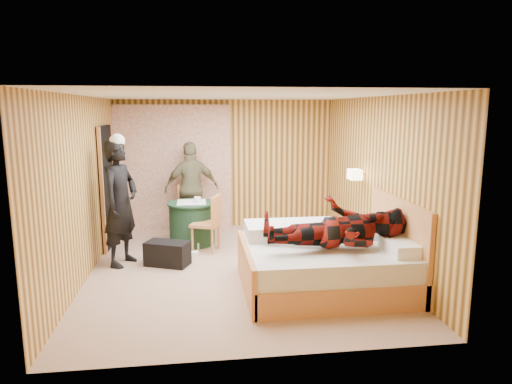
{
  "coord_description": "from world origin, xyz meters",
  "views": [
    {
      "loc": [
        -0.56,
        -6.42,
        2.31
      ],
      "look_at": [
        0.35,
        0.47,
        1.05
      ],
      "focal_mm": 32.0,
      "sensor_mm": 36.0,
      "label": 1
    }
  ],
  "objects": [
    {
      "name": "nightstand",
      "position": [
        1.88,
        0.11,
        0.27
      ],
      "size": [
        0.4,
        0.55,
        0.53
      ],
      "color": "#E7A15E",
      "rests_on": "floor"
    },
    {
      "name": "woman_standing",
      "position": [
        -1.69,
        0.4,
        0.94
      ],
      "size": [
        0.69,
        0.81,
        1.89
      ],
      "primitive_type": "imported",
      "rotation": [
        0.0,
        0.0,
        1.15
      ],
      "color": "black",
      "rests_on": "floor"
    },
    {
      "name": "cup_nightstand",
      "position": [
        1.88,
        0.24,
        0.57
      ],
      "size": [
        0.12,
        0.12,
        0.09
      ],
      "primitive_type": "imported",
      "rotation": [
        0.0,
        0.0,
        0.19
      ],
      "color": "white",
      "rests_on": "nightstand"
    },
    {
      "name": "book_lower",
      "position": [
        1.88,
        0.06,
        0.54
      ],
      "size": [
        0.25,
        0.27,
        0.02
      ],
      "primitive_type": "imported",
      "rotation": [
        0.0,
        0.0,
        0.46
      ],
      "color": "white",
      "rests_on": "nightstand"
    },
    {
      "name": "wall_lamp",
      "position": [
        1.92,
        0.45,
        1.3
      ],
      "size": [
        0.26,
        0.24,
        0.16
      ],
      "color": "gold",
      "rests_on": "wall_right"
    },
    {
      "name": "curtain",
      "position": [
        -1.0,
        2.43,
        1.2
      ],
      "size": [
        2.2,
        0.08,
        2.4
      ],
      "primitive_type": "cube",
      "color": "silver",
      "rests_on": "floor"
    },
    {
      "name": "wall_left",
      "position": [
        -2.1,
        0.0,
        1.25
      ],
      "size": [
        0.02,
        5.0,
        2.5
      ],
      "primitive_type": "cube",
      "color": "#F4BD5D",
      "rests_on": "floor"
    },
    {
      "name": "man_on_bed",
      "position": [
        1.15,
        -1.13,
        1.01
      ],
      "size": [
        0.86,
        0.67,
        1.77
      ],
      "primitive_type": "imported",
      "rotation": [
        0.0,
        1.57,
        0.0
      ],
      "color": "#640F09",
      "rests_on": "bed"
    },
    {
      "name": "bed",
      "position": [
        1.12,
        -0.9,
        0.34
      ],
      "size": [
        2.16,
        1.7,
        1.17
      ],
      "color": "#E7A15E",
      "rests_on": "floor"
    },
    {
      "name": "sneaker_right",
      "position": [
        -0.66,
        1.05,
        0.06
      ],
      "size": [
        0.27,
        0.17,
        0.11
      ],
      "primitive_type": "cube",
      "rotation": [
        0.0,
        0.0,
        -0.26
      ],
      "color": "white",
      "rests_on": "floor"
    },
    {
      "name": "sneaker_left",
      "position": [
        -0.68,
        0.52,
        0.05
      ],
      "size": [
        0.25,
        0.14,
        0.11
      ],
      "primitive_type": "cube",
      "rotation": [
        0.0,
        0.0,
        0.19
      ],
      "color": "white",
      "rests_on": "floor"
    },
    {
      "name": "wall_back",
      "position": [
        0.0,
        2.5,
        1.25
      ],
      "size": [
        4.2,
        0.02,
        2.5
      ],
      "primitive_type": "cube",
      "color": "#F4BD5D",
      "rests_on": "floor"
    },
    {
      "name": "round_table",
      "position": [
        -0.66,
        1.35,
        0.37
      ],
      "size": [
        0.84,
        0.84,
        0.74
      ],
      "color": "#20462B",
      "rests_on": "floor"
    },
    {
      "name": "floor",
      "position": [
        0.0,
        0.0,
        0.0
      ],
      "size": [
        4.2,
        5.0,
        0.01
      ],
      "primitive_type": "cube",
      "color": "tan",
      "rests_on": "ground"
    },
    {
      "name": "chair_far",
      "position": [
        -0.69,
        2.01,
        0.54
      ],
      "size": [
        0.55,
        0.55,
        0.93
      ],
      "rotation": [
        0.0,
        0.0,
        0.39
      ],
      "color": "#E7A15E",
      "rests_on": "floor"
    },
    {
      "name": "man_at_table",
      "position": [
        -0.66,
        2.05,
        0.86
      ],
      "size": [
        1.08,
        0.64,
        1.72
      ],
      "primitive_type": "imported",
      "rotation": [
        0.0,
        0.0,
        3.37
      ],
      "color": "#726D4C",
      "rests_on": "floor"
    },
    {
      "name": "chair_near",
      "position": [
        -0.36,
        0.87,
        0.54
      ],
      "size": [
        0.55,
        0.55,
        0.93
      ],
      "rotation": [
        0.0,
        0.0,
        -1.94
      ],
      "color": "#E7A15E",
      "rests_on": "floor"
    },
    {
      "name": "cup_table",
      "position": [
        -0.56,
        1.3,
        0.79
      ],
      "size": [
        0.16,
        0.16,
        0.1
      ],
      "primitive_type": "imported",
      "rotation": [
        0.0,
        0.0,
        -0.38
      ],
      "color": "white",
      "rests_on": "round_table"
    },
    {
      "name": "duffel_bag",
      "position": [
        -1.02,
        0.26,
        0.18
      ],
      "size": [
        0.72,
        0.56,
        0.36
      ],
      "primitive_type": "cube",
      "rotation": [
        0.0,
        0.0,
        -0.4
      ],
      "color": "black",
      "rests_on": "floor"
    },
    {
      "name": "doorway",
      "position": [
        -2.06,
        1.4,
        1.02
      ],
      "size": [
        0.06,
        0.9,
        2.05
      ],
      "primitive_type": "cube",
      "color": "black",
      "rests_on": "floor"
    },
    {
      "name": "ceiling",
      "position": [
        0.0,
        0.0,
        2.5
      ],
      "size": [
        4.2,
        5.0,
        0.01
      ],
      "primitive_type": "cube",
      "color": "white",
      "rests_on": "wall_back"
    },
    {
      "name": "wall_right",
      "position": [
        2.1,
        0.0,
        1.25
      ],
      "size": [
        0.02,
        5.0,
        2.5
      ],
      "primitive_type": "cube",
      "color": "#F4BD5D",
      "rests_on": "floor"
    },
    {
      "name": "book_upper",
      "position": [
        1.88,
        0.06,
        0.56
      ],
      "size": [
        0.27,
        0.28,
        0.02
      ],
      "primitive_type": "imported",
      "rotation": [
        0.0,
        0.0,
        -0.68
      ],
      "color": "white",
      "rests_on": "nightstand"
    }
  ]
}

